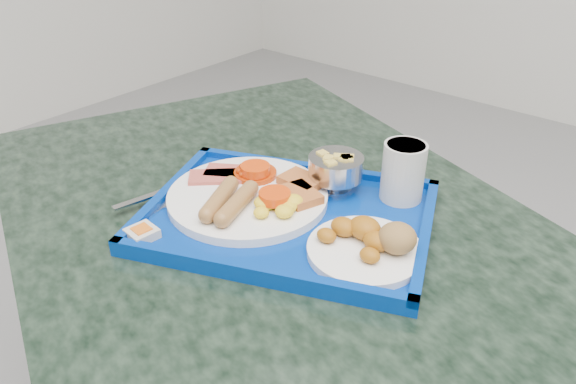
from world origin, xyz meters
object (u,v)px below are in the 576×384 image
at_px(fruit_bowl, 336,168).
at_px(tray, 288,218).
at_px(juice_cup, 403,170).
at_px(bread_plate, 370,243).
at_px(table, 279,311).
at_px(main_plate, 252,195).

bearing_deg(fruit_bowl, tray, -95.26).
bearing_deg(juice_cup, bread_plate, -74.74).
relative_size(bread_plate, juice_cup, 1.70).
relative_size(fruit_bowl, juice_cup, 0.95).
bearing_deg(bread_plate, juice_cup, 105.26).
height_order(table, fruit_bowl, fruit_bowl).
relative_size(tray, juice_cup, 5.46).
height_order(table, bread_plate, bread_plate).
bearing_deg(juice_cup, tray, -124.32).
distance_m(tray, bread_plate, 0.15).
relative_size(tray, fruit_bowl, 5.78).
distance_m(fruit_bowl, juice_cup, 0.11).
distance_m(tray, juice_cup, 0.20).
bearing_deg(tray, fruit_bowl, 84.74).
xyz_separation_m(main_plate, juice_cup, (0.17, 0.16, 0.04)).
distance_m(table, main_plate, 0.22).
bearing_deg(table, fruit_bowl, 80.30).
bearing_deg(juice_cup, table, -125.03).
relative_size(bread_plate, fruit_bowl, 1.80).
distance_m(bread_plate, juice_cup, 0.17).
xyz_separation_m(table, juice_cup, (0.12, 0.17, 0.24)).
relative_size(table, bread_plate, 8.27).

